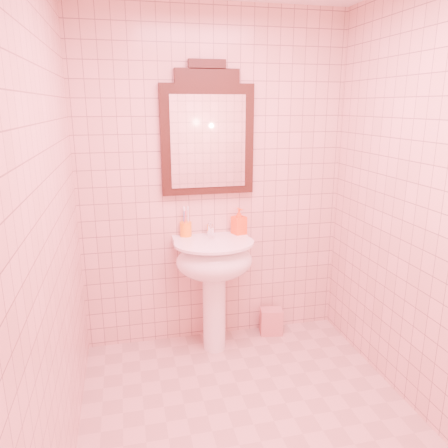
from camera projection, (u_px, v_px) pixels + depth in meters
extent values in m
plane|color=tan|center=(254.00, 424.00, 2.56)|extent=(2.20, 2.20, 0.00)
cube|color=#E3A79F|center=(214.00, 183.00, 3.27)|extent=(2.00, 0.02, 2.50)
cylinder|color=white|center=(214.00, 306.00, 3.29)|extent=(0.17, 0.17, 0.70)
ellipsoid|color=white|center=(214.00, 261.00, 3.17)|extent=(0.56, 0.46, 0.28)
cube|color=white|center=(210.00, 239.00, 3.30)|extent=(0.56, 0.15, 0.05)
cylinder|color=white|center=(214.00, 243.00, 3.14)|extent=(0.58, 0.58, 0.02)
cylinder|color=white|center=(210.00, 230.00, 3.28)|extent=(0.04, 0.04, 0.09)
cylinder|color=white|center=(211.00, 227.00, 3.22)|extent=(0.02, 0.10, 0.02)
cylinder|color=white|center=(213.00, 232.00, 3.17)|extent=(0.02, 0.02, 0.04)
cube|color=white|center=(209.00, 222.00, 3.27)|extent=(0.01, 0.07, 0.01)
cube|color=black|center=(208.00, 140.00, 3.15)|extent=(0.68, 0.05, 0.79)
cube|color=black|center=(207.00, 76.00, 3.03)|extent=(0.46, 0.05, 0.10)
cube|color=black|center=(207.00, 64.00, 3.01)|extent=(0.26, 0.05, 0.07)
cube|color=white|center=(208.00, 142.00, 3.13)|extent=(0.55, 0.01, 0.66)
cylinder|color=orange|center=(186.00, 229.00, 3.26)|extent=(0.09, 0.09, 0.11)
cylinder|color=silver|center=(188.00, 223.00, 3.25)|extent=(0.01, 0.01, 0.20)
cylinder|color=#338CD8|center=(184.00, 223.00, 3.26)|extent=(0.01, 0.01, 0.20)
cylinder|color=#E5334C|center=(185.00, 224.00, 3.23)|extent=(0.01, 0.01, 0.20)
imported|color=#FE4715|center=(239.00, 221.00, 3.31)|extent=(0.12, 0.12, 0.20)
cube|color=tan|center=(271.00, 321.00, 3.56)|extent=(0.19, 0.15, 0.21)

